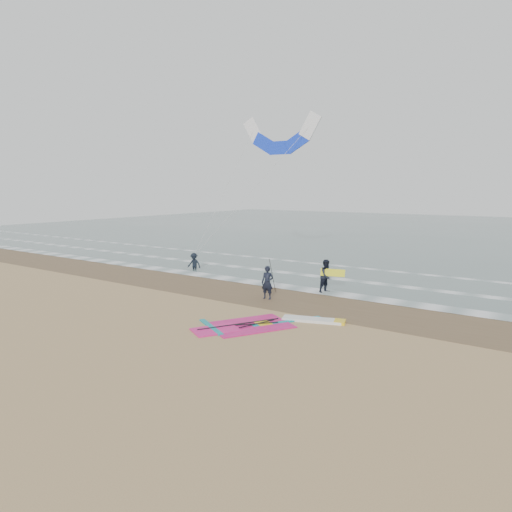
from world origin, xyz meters
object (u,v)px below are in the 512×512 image
Objects in this scene: windsurf_rig at (268,324)px; person_wading at (194,259)px; person_standing at (267,283)px; surf_kite at (280,138)px; person_walking at (327,276)px.

windsurf_rig is 3.55× the size of person_wading.
surf_kite is at bearing 107.34° from person_standing.
windsurf_rig is at bearing -46.80° from person_wading.
person_walking is (-0.62, 6.80, 0.86)m from windsurf_rig.
windsurf_rig is 6.89m from person_walking.
person_walking is 10.64m from person_wading.
windsurf_rig is 16.51m from surf_kite.
windsurf_rig is at bearing -155.36° from person_walking.
person_standing is 3.57m from person_walking.
person_wading is 0.16× the size of surf_kite.
person_wading is at bearing 143.92° from person_standing.
person_standing is 1.12× the size of person_wading.
person_wading is (-8.76, 4.19, -0.09)m from person_standing.
person_walking is 0.19× the size of surf_kite.
person_wading is (-10.58, 1.11, -0.13)m from person_walking.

